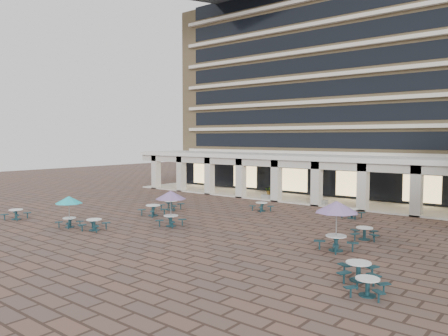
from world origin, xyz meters
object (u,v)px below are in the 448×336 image
at_px(picnic_table_1, 94,224).
at_px(planter_left, 269,194).
at_px(planter_right, 319,198).
at_px(picnic_table_0, 16,213).
at_px(picnic_table_3, 368,285).

relative_size(picnic_table_1, planter_left, 1.33).
bearing_deg(planter_right, picnic_table_0, -124.87).
distance_m(picnic_table_0, planter_right, 25.05).
bearing_deg(picnic_table_3, planter_left, 122.38).
bearing_deg(picnic_table_1, planter_left, 66.29).
height_order(planter_left, planter_right, planter_right).
xyz_separation_m(picnic_table_3, planter_right, (-11.91, 19.55, 0.17)).
bearing_deg(picnic_table_3, picnic_table_1, 169.74).
distance_m(picnic_table_1, picnic_table_3, 18.39).
xyz_separation_m(picnic_table_1, planter_left, (1.14, 19.16, 0.11)).
bearing_deg(planter_left, planter_right, -0.00).
bearing_deg(picnic_table_0, planter_left, 42.53).
height_order(picnic_table_0, picnic_table_1, picnic_table_0).
distance_m(picnic_table_3, planter_left, 26.07).
relative_size(picnic_table_3, planter_left, 1.15).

